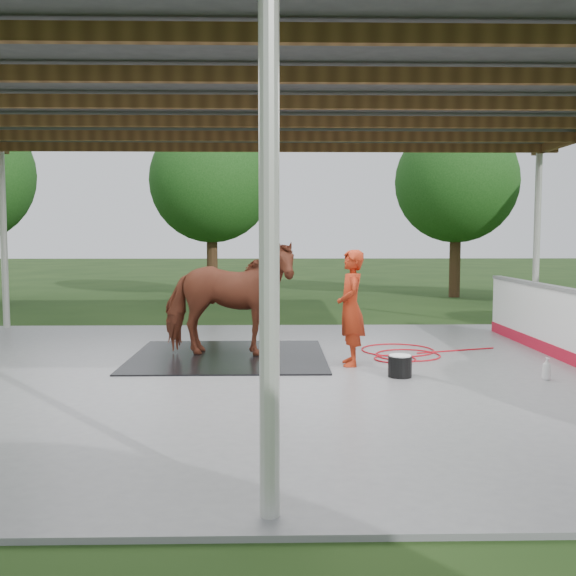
{
  "coord_description": "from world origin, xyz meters",
  "views": [
    {
      "loc": [
        0.03,
        -9.04,
        1.99
      ],
      "look_at": [
        0.25,
        0.97,
        1.19
      ],
      "focal_mm": 40.0,
      "sensor_mm": 36.0,
      "label": 1
    }
  ],
  "objects": [
    {
      "name": "hose_coil",
      "position": [
        2.15,
        1.48,
        0.06
      ],
      "size": [
        2.33,
        1.76,
        0.02
      ],
      "color": "#B10C18",
      "rests_on": "concrete_slab"
    },
    {
      "name": "ground",
      "position": [
        0.0,
        0.0,
        0.0
      ],
      "size": [
        100.0,
        100.0,
        0.0
      ],
      "primitive_type": "plane",
      "color": "#1E3814"
    },
    {
      "name": "soap_bottle_a",
      "position": [
        3.74,
        -0.52,
        0.21
      ],
      "size": [
        0.15,
        0.15,
        0.31
      ],
      "primitive_type": "imported",
      "rotation": [
        0.0,
        0.0,
        0.33
      ],
      "color": "silver",
      "rests_on": "concrete_slab"
    },
    {
      "name": "rubber_mat",
      "position": [
        -0.71,
        1.27,
        0.06
      ],
      "size": [
        3.11,
        2.91,
        0.02
      ],
      "primitive_type": "cube",
      "color": "black",
      "rests_on": "concrete_slab"
    },
    {
      "name": "handler",
      "position": [
        1.19,
        0.55,
        0.93
      ],
      "size": [
        0.43,
        0.65,
        1.75
      ],
      "primitive_type": "imported",
      "rotation": [
        0.0,
        0.0,
        -1.55
      ],
      "color": "#B92E13",
      "rests_on": "concrete_slab"
    },
    {
      "name": "pavilion_structure",
      "position": [
        0.0,
        -0.0,
        3.97
      ],
      "size": [
        12.6,
        10.6,
        4.05
      ],
      "color": "beige",
      "rests_on": "ground"
    },
    {
      "name": "tree_belt",
      "position": [
        0.3,
        0.9,
        3.79
      ],
      "size": [
        28.0,
        28.0,
        5.8
      ],
      "color": "#382314",
      "rests_on": "ground"
    },
    {
      "name": "concrete_slab",
      "position": [
        0.0,
        0.0,
        0.03
      ],
      "size": [
        12.0,
        10.0,
        0.05
      ],
      "primitive_type": "cube",
      "color": "slate",
      "rests_on": "ground"
    },
    {
      "name": "horse",
      "position": [
        -0.71,
        1.27,
        1.0
      ],
      "size": [
        2.27,
        1.21,
        1.85
      ],
      "primitive_type": "imported",
      "rotation": [
        0.0,
        0.0,
        1.47
      ],
      "color": "brown",
      "rests_on": "rubber_mat"
    },
    {
      "name": "wash_bucket",
      "position": [
        1.78,
        -0.28,
        0.21
      ],
      "size": [
        0.33,
        0.33,
        0.31
      ],
      "color": "black",
      "rests_on": "concrete_slab"
    }
  ]
}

